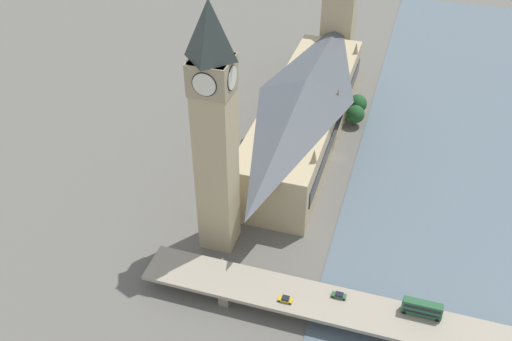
# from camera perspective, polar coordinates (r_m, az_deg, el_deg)

# --- Properties ---
(ground_plane) EXTENTS (600.00, 600.00, 0.00)m
(ground_plane) POSITION_cam_1_polar(r_m,az_deg,el_deg) (220.64, 8.33, 1.17)
(ground_plane) COLOR #605E56
(river_water) EXTENTS (65.48, 360.00, 0.30)m
(river_water) POSITION_cam_1_polar(r_m,az_deg,el_deg) (220.15, 18.26, -0.60)
(river_water) COLOR slate
(river_water) RESTS_ON ground_plane
(parliament_hall) EXTENTS (26.73, 107.88, 27.69)m
(parliament_hall) POSITION_cam_1_polar(r_m,az_deg,el_deg) (221.83, 4.92, 5.94)
(parliament_hall) COLOR tan
(parliament_hall) RESTS_ON ground_plane
(clock_tower) EXTENTS (11.43, 11.43, 79.52)m
(clock_tower) POSITION_cam_1_polar(r_m,az_deg,el_deg) (158.17, -4.15, 4.20)
(clock_tower) COLOR tan
(clock_tower) RESTS_ON ground_plane
(victoria_tower) EXTENTS (14.20, 14.20, 54.96)m
(victoria_tower) POSITION_cam_1_polar(r_m,az_deg,el_deg) (274.00, 8.28, 14.79)
(victoria_tower) COLOR tan
(victoria_tower) RESTS_ON ground_plane
(road_bridge) EXTENTS (162.96, 13.12, 5.55)m
(road_bridge) POSITION_cam_1_polar(r_m,az_deg,el_deg) (162.29, 17.39, -15.02)
(road_bridge) COLOR gray
(road_bridge) RESTS_ON ground_plane
(double_decker_bus_lead) EXTENTS (10.54, 2.51, 4.74)m
(double_decker_bus_lead) POSITION_cam_1_polar(r_m,az_deg,el_deg) (161.39, 16.28, -13.07)
(double_decker_bus_lead) COLOR #235B33
(double_decker_bus_lead) RESTS_ON road_bridge
(car_northbound_tail) EXTENTS (4.06, 1.76, 1.38)m
(car_northbound_tail) POSITION_cam_1_polar(r_m,az_deg,el_deg) (162.19, 8.30, -12.24)
(car_northbound_tail) COLOR #2D5638
(car_northbound_tail) RESTS_ON road_bridge
(car_southbound_lead) EXTENTS (3.95, 1.93, 1.38)m
(car_southbound_lead) POSITION_cam_1_polar(r_m,az_deg,el_deg) (159.92, 2.96, -12.72)
(car_southbound_lead) COLOR gold
(car_southbound_lead) RESTS_ON road_bridge
(tree_embankment_near) EXTENTS (7.56, 7.56, 9.16)m
(tree_embankment_near) POSITION_cam_1_polar(r_m,az_deg,el_deg) (238.53, 9.91, 5.57)
(tree_embankment_near) COLOR brown
(tree_embankment_near) RESTS_ON ground_plane
(tree_embankment_mid) EXTENTS (7.88, 7.88, 10.16)m
(tree_embankment_mid) POSITION_cam_1_polar(r_m,az_deg,el_deg) (244.30, 10.12, 6.59)
(tree_embankment_mid) COLOR brown
(tree_embankment_mid) RESTS_ON ground_plane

